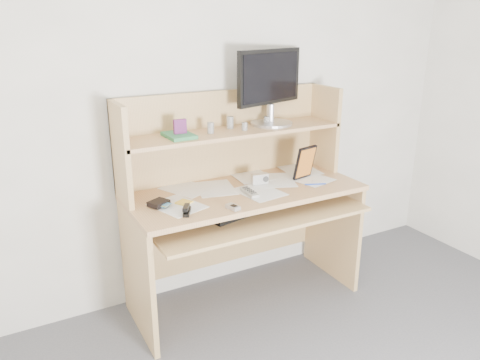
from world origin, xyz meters
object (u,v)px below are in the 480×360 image
keyboard (243,208)px  tv_remote (249,192)px  desk (239,194)px  game_case (305,162)px  monitor (270,85)px

keyboard → tv_remote: 0.10m
tv_remote → desk: bearing=88.4°
game_case → desk: bearing=154.8°
monitor → keyboard: bearing=-157.7°
game_case → tv_remote: bearing=176.6°
game_case → monitor: size_ratio=0.41×
keyboard → game_case: bearing=-7.8°
monitor → desk: bearing=-173.5°
keyboard → monitor: (0.33, 0.27, 0.66)m
keyboard → tv_remote: (0.03, -0.02, 0.10)m
keyboard → tv_remote: size_ratio=3.14×
tv_remote → game_case: 0.45m
tv_remote → keyboard: bearing=155.9°
desk → tv_remote: bearing=-96.6°
game_case → keyboard: bearing=174.0°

